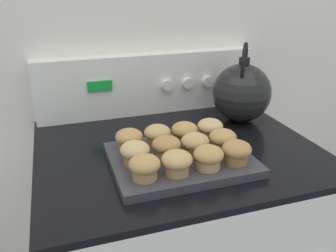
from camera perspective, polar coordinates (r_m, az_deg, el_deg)
The scene contains 16 objects.
wall_back at distance 1.25m, azimuth -4.04°, elevation 16.03°, with size 8.00×0.05×2.40m.
control_panel at distance 1.23m, azimuth -3.11°, elevation 6.79°, with size 0.75×0.07×0.21m.
muffin_pan at distance 0.91m, azimuth 1.99°, elevation -5.38°, with size 0.35×0.27×0.02m.
muffin_r0_c0 at distance 0.80m, azimuth -3.78°, elevation -6.53°, with size 0.07×0.07×0.06m.
muffin_r0_c1 at distance 0.82m, azimuth 1.44°, elevation -5.81°, with size 0.07×0.07×0.06m.
muffin_r0_c2 at distance 0.84m, azimuth 6.50°, elevation -4.95°, with size 0.07×0.07×0.06m.
muffin_r0_c3 at distance 0.88m, azimuth 10.94°, elevation -4.04°, with size 0.07×0.07×0.06m.
muffin_r1_c0 at distance 0.86m, azimuth -5.31°, elevation -4.22°, with size 0.07×0.07×0.06m.
muffin_r1_c1 at distance 0.89m, azimuth -0.25°, elevation -3.37°, with size 0.07×0.07×0.06m.
muffin_r1_c2 at distance 0.91m, azimuth 4.35°, elevation -2.83°, with size 0.07×0.07×0.06m.
muffin_r1_c3 at distance 0.94m, azimuth 8.76°, elevation -2.15°, with size 0.07×0.07×0.06m.
muffin_r2_c0 at distance 0.93m, azimuth -6.26°, elevation -2.09°, with size 0.07×0.07×0.06m.
muffin_r2_c1 at distance 0.95m, azimuth -1.69°, elevation -1.40°, with size 0.07×0.07×0.06m.
muffin_r2_c2 at distance 0.97m, azimuth 2.67°, elevation -0.94°, with size 0.07×0.07×0.06m.
muffin_r2_c3 at distance 1.00m, azimuth 6.76°, elevation -0.37°, with size 0.07×0.07×0.06m.
tea_kettle at distance 1.18m, azimuth 11.75°, elevation 5.40°, with size 0.19×0.21×0.26m.
Camera 1 is at (-0.31, -0.52, 1.34)m, focal length 38.00 mm.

